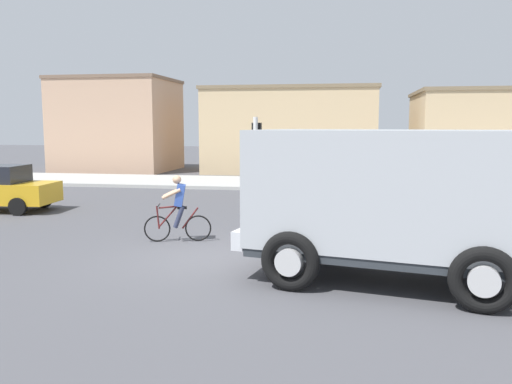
{
  "coord_description": "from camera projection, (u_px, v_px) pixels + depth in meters",
  "views": [
    {
      "loc": [
        3.19,
        -11.37,
        3.0
      ],
      "look_at": [
        0.77,
        2.5,
        1.2
      ],
      "focal_mm": 37.07,
      "sensor_mm": 36.0,
      "label": 1
    }
  ],
  "objects": [
    {
      "name": "sidewalk_far",
      "position": [
        283.0,
        183.0,
        26.41
      ],
      "size": [
        80.0,
        5.0,
        0.16
      ],
      "primitive_type": "cube",
      "color": "#ADADA8",
      "rests_on": "ground"
    },
    {
      "name": "building_corner_right",
      "position": [
        507.0,
        133.0,
        30.77
      ],
      "size": [
        10.56,
        7.75,
        4.97
      ],
      "color": "#D1B284",
      "rests_on": "ground"
    },
    {
      "name": "truck_foreground",
      "position": [
        390.0,
        195.0,
        10.0
      ],
      "size": [
        5.79,
        3.59,
        2.9
      ],
      "color": "#B2B7BC",
      "rests_on": "ground"
    },
    {
      "name": "ground_plane",
      "position": [
        204.0,
        257.0,
        12.04
      ],
      "size": [
        120.0,
        120.0,
        0.0
      ],
      "primitive_type": "plane",
      "color": "#4C4C51"
    },
    {
      "name": "building_mid_block",
      "position": [
        293.0,
        130.0,
        34.31
      ],
      "size": [
        10.63,
        7.99,
        5.29
      ],
      "color": "#D1B284",
      "rests_on": "ground"
    },
    {
      "name": "cyclist",
      "position": [
        178.0,
        208.0,
        13.55
      ],
      "size": [
        1.69,
        0.59,
        1.72
      ],
      "color": "black",
      "rests_on": "ground"
    },
    {
      "name": "building_corner_left",
      "position": [
        118.0,
        125.0,
        34.7
      ],
      "size": [
        7.2,
        6.12,
        5.98
      ],
      "color": "tan",
      "rests_on": "ground"
    },
    {
      "name": "traffic_light_pole",
      "position": [
        256.0,
        160.0,
        13.97
      ],
      "size": [
        0.24,
        0.43,
        3.2
      ],
      "color": "red",
      "rests_on": "ground"
    }
  ]
}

